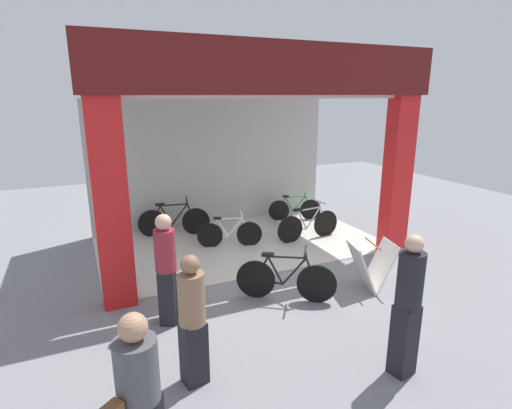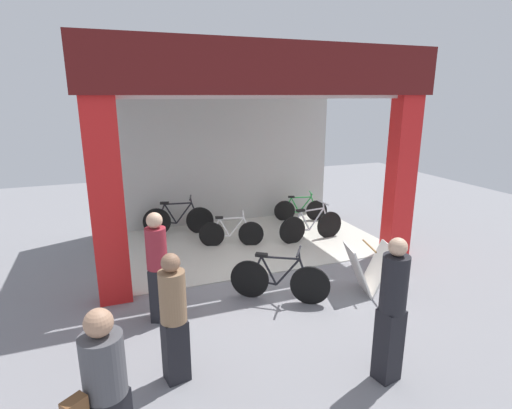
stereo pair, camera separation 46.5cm
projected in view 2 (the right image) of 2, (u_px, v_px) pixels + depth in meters
The scene contains 12 objects.
ground_plane at pixel (273, 274), 7.73m from camera, with size 20.37×20.37×0.00m, color gray.
shop_facade at pixel (241, 147), 8.76m from camera, with size 6.39×3.87×4.17m.
bicycle_inside_0 at pixel (300, 210), 10.91m from camera, with size 1.38×0.51×0.79m.
bicycle_inside_1 at pixel (311, 226), 9.39m from camera, with size 1.65×0.45×0.91m.
bicycle_inside_2 at pixel (231, 233), 9.06m from camera, with size 1.39×0.52×0.80m.
bicycle_inside_3 at pixel (178, 220), 9.83m from camera, with size 1.66×0.55×0.94m.
bicycle_parked_0 at pixel (279, 280), 6.65m from camera, with size 1.40×0.97×0.92m.
sandwich_board_sign at pixel (368, 269), 6.92m from camera, with size 0.86×0.75×0.87m.
pedestrian_0 at pixel (157, 266), 5.95m from camera, with size 0.40×0.40×1.70m.
pedestrian_1 at pixel (392, 310), 4.66m from camera, with size 0.35×0.35×1.80m.
pedestrian_2 at pixel (174, 317), 4.67m from camera, with size 0.36×0.36×1.62m.
pedestrian_3 at pixel (106, 393), 3.43m from camera, with size 0.60×0.53×1.65m.
Camera 2 is at (-2.83, -6.53, 3.31)m, focal length 28.37 mm.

